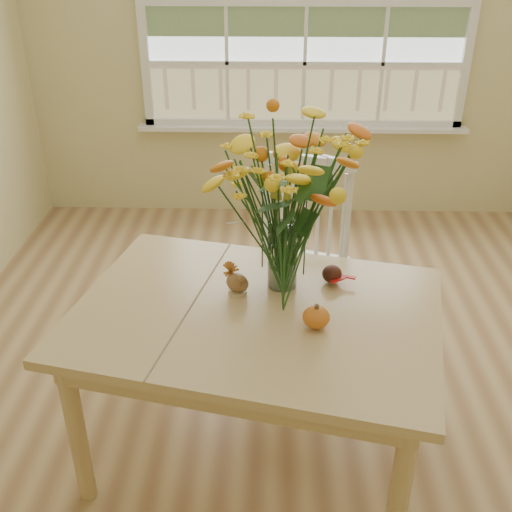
{
  "coord_description": "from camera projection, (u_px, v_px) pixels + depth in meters",
  "views": [
    {
      "loc": [
        -0.23,
        -2.15,
        2.0
      ],
      "look_at": [
        -0.28,
        -0.25,
        0.95
      ],
      "focal_mm": 42.0,
      "sensor_mm": 36.0,
      "label": 1
    }
  ],
  "objects": [
    {
      "name": "turkey_figurine",
      "position": [
        237.0,
        283.0,
        2.34
      ],
      "size": [
        0.12,
        0.11,
        0.12
      ],
      "rotation": [
        0.0,
        0.0,
        -0.53
      ],
      "color": "#CCB78C",
      "rests_on": "dining_table"
    },
    {
      "name": "dining_table",
      "position": [
        256.0,
        329.0,
        2.3
      ],
      "size": [
        1.54,
        1.25,
        0.73
      ],
      "rotation": [
        0.0,
        0.0,
        -0.22
      ],
      "color": "tan",
      "rests_on": "floor"
    },
    {
      "name": "wall_back",
      "position": [
        306.0,
        33.0,
        4.16
      ],
      "size": [
        4.0,
        0.02,
        2.7
      ],
      "primitive_type": "cube",
      "color": "beige",
      "rests_on": "floor"
    },
    {
      "name": "windsor_chair",
      "position": [
        299.0,
        252.0,
        3.0
      ],
      "size": [
        0.58,
        0.57,
        1.02
      ],
      "rotation": [
        0.0,
        0.0,
        -0.3
      ],
      "color": "white",
      "rests_on": "floor"
    },
    {
      "name": "window",
      "position": [
        307.0,
        5.0,
        4.04
      ],
      "size": [
        2.42,
        0.12,
        1.74
      ],
      "color": "silver",
      "rests_on": "wall_back"
    },
    {
      "name": "floor",
      "position": [
        316.0,
        407.0,
        2.85
      ],
      "size": [
        4.0,
        4.5,
        0.01
      ],
      "primitive_type": "cube",
      "color": "#987049",
      "rests_on": "ground"
    },
    {
      "name": "pumpkin",
      "position": [
        316.0,
        318.0,
        2.14
      ],
      "size": [
        0.1,
        0.1,
        0.08
      ],
      "primitive_type": "ellipsoid",
      "color": "#BF6016",
      "rests_on": "dining_table"
    },
    {
      "name": "flower_vase",
      "position": [
        284.0,
        194.0,
        2.22
      ],
      "size": [
        0.55,
        0.55,
        0.66
      ],
      "color": "white",
      "rests_on": "dining_table"
    },
    {
      "name": "dark_gourd",
      "position": [
        332.0,
        275.0,
        2.41
      ],
      "size": [
        0.12,
        0.08,
        0.07
      ],
      "color": "#38160F",
      "rests_on": "dining_table"
    }
  ]
}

